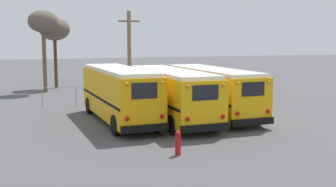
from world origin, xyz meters
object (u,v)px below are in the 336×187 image
school_bus_0 (119,93)px  school_bus_1 (170,93)px  fire_hydrant (178,143)px  bare_tree_0 (43,23)px  bare_tree_1 (54,30)px  school_bus_2 (212,90)px  utility_pole (129,52)px

school_bus_0 → school_bus_1: (2.93, -0.58, -0.07)m
school_bus_1 → fire_hydrant: school_bus_1 is taller
bare_tree_0 → bare_tree_1: (1.16, 2.87, -0.52)m
school_bus_0 → school_bus_1: bearing=-11.1°
school_bus_0 → school_bus_2: bearing=-0.0°
school_bus_1 → utility_pole: (0.40, 11.60, 2.03)m
school_bus_0 → school_bus_2: 5.86m
utility_pole → fire_hydrant: 19.17m
school_bus_2 → bare_tree_0: bare_tree_0 is taller
bare_tree_1 → fire_hydrant: bare_tree_1 is taller
school_bus_2 → utility_pole: (-2.53, 11.03, 2.06)m
school_bus_1 → school_bus_2: bearing=11.1°
school_bus_0 → fire_hydrant: 7.84m
bare_tree_0 → fire_hydrant: 24.39m
school_bus_2 → bare_tree_0: 18.72m
school_bus_2 → bare_tree_1: 20.60m
school_bus_2 → school_bus_1: bearing=-168.9°
school_bus_1 → school_bus_0: bearing=168.9°
school_bus_0 → bare_tree_1: 19.07m
school_bus_0 → school_bus_1: 2.99m
bare_tree_1 → school_bus_2: bearing=-66.6°
school_bus_1 → bare_tree_0: bearing=111.1°
utility_pole → bare_tree_0: (-6.67, 4.64, 2.48)m
utility_pole → fire_hydrant: bearing=-97.8°
school_bus_0 → bare_tree_0: bare_tree_0 is taller
school_bus_0 → school_bus_2: school_bus_0 is taller
school_bus_1 → school_bus_2: 2.99m
utility_pole → bare_tree_1: size_ratio=1.04×
school_bus_2 → utility_pole: bearing=102.9°
school_bus_2 → fire_hydrant: size_ratio=9.37×
school_bus_2 → bare_tree_0: size_ratio=1.33×
school_bus_0 → fire_hydrant: size_ratio=9.19×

